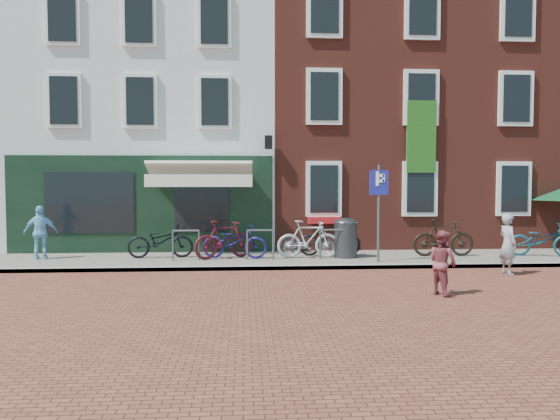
{
  "coord_description": "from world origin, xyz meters",
  "views": [
    {
      "loc": [
        -1.92,
        -13.22,
        2.21
      ],
      "look_at": [
        -0.95,
        1.29,
        1.45
      ],
      "focal_mm": 34.2,
      "sensor_mm": 36.0,
      "label": 1
    }
  ],
  "objects": [
    {
      "name": "parking_sign",
      "position": [
        1.61,
        0.59,
        1.8
      ],
      "size": [
        0.5,
        0.08,
        2.56
      ],
      "color": "#4C4C4F",
      "rests_on": "sidewalk"
    },
    {
      "name": "sidewalk",
      "position": [
        1.0,
        1.5,
        0.05
      ],
      "size": [
        24.0,
        3.0,
        0.1
      ],
      "primitive_type": "cube",
      "color": "slate",
      "rests_on": "ground"
    },
    {
      "name": "bicycle_4",
      "position": [
        0.53,
        1.89,
        0.57
      ],
      "size": [
        1.82,
        0.68,
        0.94
      ],
      "primitive_type": "imported",
      "rotation": [
        0.0,
        0.0,
        1.6
      ],
      "color": "black",
      "rests_on": "sidewalk"
    },
    {
      "name": "bicycle_0",
      "position": [
        -4.26,
        1.73,
        0.57
      ],
      "size": [
        1.84,
        0.76,
        0.94
      ],
      "primitive_type": "imported",
      "rotation": [
        0.0,
        0.0,
        1.65
      ],
      "color": "black",
      "rests_on": "sidewalk"
    },
    {
      "name": "building_stucco",
      "position": [
        -5.0,
        7.0,
        4.5
      ],
      "size": [
        8.0,
        8.0,
        9.0
      ],
      "primitive_type": "cube",
      "color": "silver",
      "rests_on": "ground"
    },
    {
      "name": "bicycle_6",
      "position": [
        6.52,
        1.33,
        0.57
      ],
      "size": [
        1.9,
        1.11,
        0.94
      ],
      "primitive_type": "imported",
      "rotation": [
        0.0,
        0.0,
        1.28
      ],
      "color": "#0D3E51",
      "rests_on": "sidewalk"
    },
    {
      "name": "bicycle_5",
      "position": [
        3.72,
        1.52,
        0.62
      ],
      "size": [
        1.76,
        0.54,
        1.05
      ],
      "primitive_type": "imported",
      "rotation": [
        0.0,
        0.0,
        1.54
      ],
      "color": "black",
      "rests_on": "sidewalk"
    },
    {
      "name": "building_brick_right",
      "position": [
        8.0,
        7.0,
        5.0
      ],
      "size": [
        6.0,
        8.0,
        10.0
      ],
      "primitive_type": "cube",
      "color": "maroon",
      "rests_on": "ground"
    },
    {
      "name": "bicycle_1",
      "position": [
        -2.49,
        1.49,
        0.62
      ],
      "size": [
        1.78,
        1.21,
        1.05
      ],
      "primitive_type": "imported",
      "rotation": [
        0.0,
        0.0,
        2.03
      ],
      "color": "#4C0E17",
      "rests_on": "sidewalk"
    },
    {
      "name": "boy",
      "position": [
        1.95,
        -3.1,
        0.63
      ],
      "size": [
        0.67,
        0.75,
        1.27
      ],
      "primitive_type": "imported",
      "rotation": [
        0.0,
        0.0,
        1.94
      ],
      "color": "brown",
      "rests_on": "ground"
    },
    {
      "name": "cafe_person",
      "position": [
        -7.51,
        1.73,
        0.83
      ],
      "size": [
        0.92,
        0.56,
        1.46
      ],
      "primitive_type": "imported",
      "rotation": [
        0.0,
        0.0,
        3.39
      ],
      "color": "#7ABEE7",
      "rests_on": "sidewalk"
    },
    {
      "name": "building_brick_mid",
      "position": [
        2.0,
        7.0,
        5.0
      ],
      "size": [
        6.0,
        8.0,
        10.0
      ],
      "primitive_type": "cube",
      "color": "maroon",
      "rests_on": "ground"
    },
    {
      "name": "bicycle_3",
      "position": [
        -0.15,
        1.44,
        0.62
      ],
      "size": [
        1.76,
        0.55,
        1.05
      ],
      "primitive_type": "imported",
      "rotation": [
        0.0,
        0.0,
        1.6
      ],
      "color": "#B0B1B4",
      "rests_on": "sidewalk"
    },
    {
      "name": "woman",
      "position": [
        4.36,
        -0.95,
        0.73
      ],
      "size": [
        0.42,
        0.58,
        1.46
      ],
      "primitive_type": "imported",
      "rotation": [
        0.0,
        0.0,
        1.71
      ],
      "color": "gray",
      "rests_on": "ground"
    },
    {
      "name": "bicycle_2",
      "position": [
        -2.2,
        1.51,
        0.57
      ],
      "size": [
        1.88,
        0.96,
        0.94
      ],
      "primitive_type": "imported",
      "rotation": [
        0.0,
        0.0,
        1.38
      ],
      "color": "navy",
      "rests_on": "sidewalk"
    },
    {
      "name": "ground",
      "position": [
        0.0,
        0.0,
        0.0
      ],
      "size": [
        80.0,
        80.0,
        0.0
      ],
      "primitive_type": "plane",
      "color": "brown"
    },
    {
      "name": "litter_bin",
      "position": [
        0.9,
        1.47,
        0.71
      ],
      "size": [
        0.64,
        0.64,
        1.18
      ],
      "color": "#363739",
      "rests_on": "sidewalk"
    }
  ]
}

